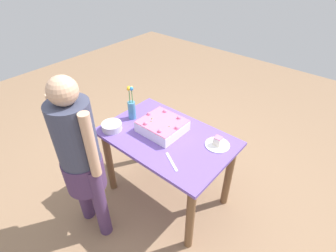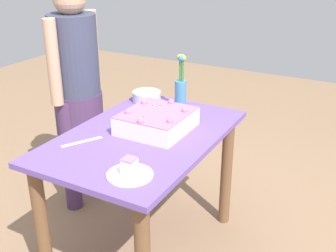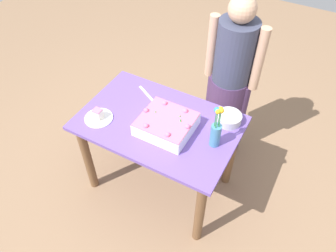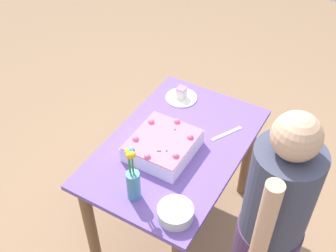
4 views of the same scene
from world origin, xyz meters
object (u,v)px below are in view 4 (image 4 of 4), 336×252
flower_vase (133,180)px  person_standing (273,220)px  sheet_cake (163,145)px  serving_plate_with_slice (181,95)px  fruit_bowl (175,213)px  cake_knife (227,134)px

flower_vase → person_standing: 0.69m
flower_vase → person_standing: bearing=-77.3°
sheet_cake → serving_plate_with_slice: size_ratio=1.77×
serving_plate_with_slice → sheet_cake: bearing=-163.3°
serving_plate_with_slice → flower_vase: bearing=-168.0°
fruit_bowl → sheet_cake: bearing=38.4°
flower_vase → fruit_bowl: flower_vase is taller
sheet_cake → serving_plate_with_slice: bearing=16.7°
sheet_cake → flower_vase: size_ratio=1.09×
cake_knife → sheet_cake: bearing=170.4°
serving_plate_with_slice → cake_knife: bearing=-112.1°
cake_knife → person_standing: person_standing is taller
cake_knife → flower_vase: (-0.67, 0.22, 0.12)m
serving_plate_with_slice → cake_knife: serving_plate_with_slice is taller
cake_knife → flower_vase: flower_vase is taller
person_standing → flower_vase: bearing=12.7°
cake_knife → fruit_bowl: fruit_bowl is taller
cake_knife → fruit_bowl: size_ratio=1.21×
sheet_cake → flower_vase: 0.36m
serving_plate_with_slice → flower_vase: size_ratio=0.61×
serving_plate_with_slice → person_standing: bearing=-128.4°
serving_plate_with_slice → cake_knife: size_ratio=0.95×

